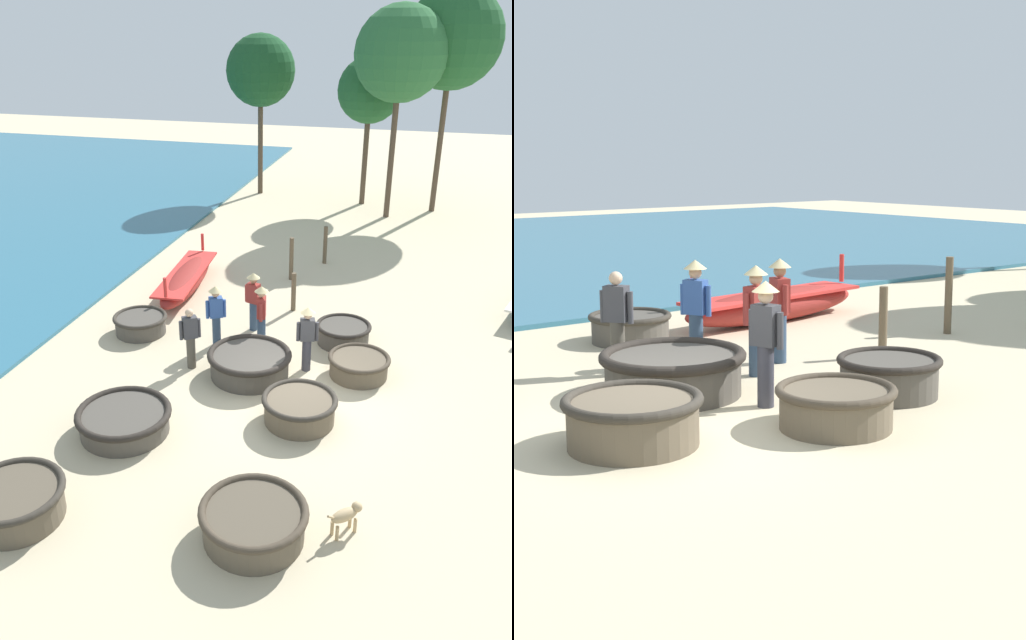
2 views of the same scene
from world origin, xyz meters
The scene contains 23 objects.
ground_plane centered at (0.00, 0.00, 0.00)m, with size 80.00×80.00×0.00m, color #C6B793.
coracle_weathered centered at (1.26, 1.36, 0.29)m, with size 1.49×1.49×0.53m.
coracle_beside_post centered at (-3.73, -4.99, 0.34)m, with size 1.73×1.73×0.63m.
coracle_front_left centered at (-3.09, -2.24, 0.29)m, with size 1.98×1.98×0.53m.
coracle_upturned centered at (0.30, -0.89, 0.32)m, with size 1.61×1.61×0.59m.
coracle_far_left centered at (-1.25, 0.67, 0.34)m, with size 2.02×2.02×0.63m.
coracle_front_right centered at (0.65, 2.93, 0.30)m, with size 1.45×1.45×0.56m.
coracle_tilted centered at (0.29, -4.34, 0.33)m, with size 1.81×1.81×0.61m.
coracle_far_right centered at (-4.75, 2.03, 0.28)m, with size 1.47×1.47×0.51m.
long_boat_green_hull centered at (-4.69, 5.26, 0.34)m, with size 1.39×4.55×1.18m.
fisherman_with_hat centered at (-1.39, 2.22, 0.96)m, with size 0.36×0.52×1.67m.
fisherman_standing_right centered at (0.00, 1.29, 0.96)m, with size 0.51×0.36×1.67m.
fisherman_hauling centered at (-1.84, 3.06, 0.96)m, with size 0.51×0.36×1.67m.
fisherman_standing_left centered at (-2.52, 1.91, 0.96)m, with size 0.48×0.36×1.67m.
fisherman_by_coracle centered at (-2.73, 0.64, 0.84)m, with size 0.45×0.38×1.57m.
dog centered at (1.73, -3.83, 0.37)m, with size 0.53×0.52×0.55m.
mooring_post_inland centered at (-0.90, 8.80, 0.67)m, with size 0.14×0.14×1.34m, color brown.
mooring_post_shoreline centered at (-1.07, 4.60, 0.58)m, with size 0.14×0.14×1.17m, color brown.
mooring_post_mid_beach centered at (-1.69, 6.97, 0.71)m, with size 0.14×0.14×1.43m, color brown.
tree_left_mid centered at (2.54, 16.80, 7.07)m, with size 3.99×3.99×9.09m.
tree_rightmost centered at (-5.76, 17.84, 5.65)m, with size 3.19×3.19×7.27m.
tree_center centered at (0.65, 15.29, 6.54)m, with size 3.69×3.69×8.41m.
tree_right_mid centered at (-0.65, 17.20, 4.99)m, with size 2.82×2.82×6.43m.
Camera 1 is at (2.45, -11.77, 7.67)m, focal length 35.00 mm.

